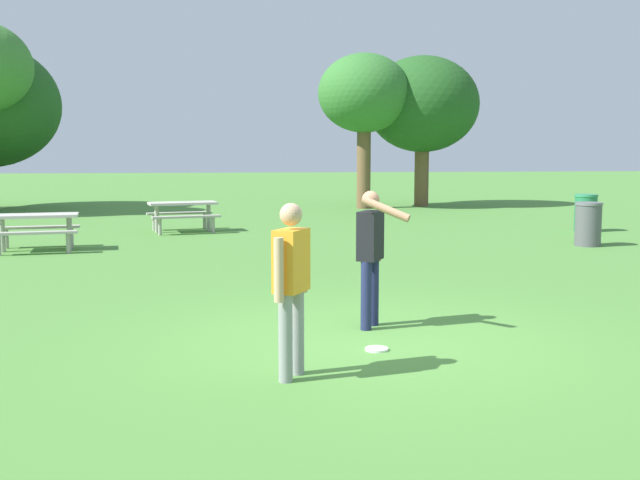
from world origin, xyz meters
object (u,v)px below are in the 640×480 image
frisbee (377,349)px  picnic_table_far (183,210)px  trash_can_further_along (586,213)px  trash_can_beside_table (588,224)px  person_thrower (291,279)px  tree_back_left (364,95)px  tree_back_right (423,105)px  person_catcher (371,248)px  picnic_table_near (36,224)px

frisbee → picnic_table_far: bearing=103.2°
trash_can_further_along → trash_can_beside_table: bearing=-114.4°
trash_can_beside_table → frisbee: bearing=-127.4°
person_thrower → tree_back_left: (4.05, 20.04, 3.06)m
person_thrower → trash_can_beside_table: size_ratio=1.71×
trash_can_beside_table → trash_can_further_along: 3.13m
picnic_table_far → trash_can_beside_table: 9.82m
person_thrower → tree_back_right: (6.35, 20.84, 2.77)m
trash_can_further_along → person_catcher: bearing=-126.6°
person_thrower → picnic_table_near: person_thrower is taller
frisbee → tree_back_right: tree_back_right is taller
trash_can_beside_table → tree_back_left: tree_back_left is taller
frisbee → trash_can_beside_table: 10.25m
frisbee → picnic_table_far: (-2.82, 11.98, 0.55)m
picnic_table_near → trash_can_beside_table: (11.84, -0.49, -0.08)m
picnic_table_near → trash_can_beside_table: 11.86m
trash_can_beside_table → tree_back_right: size_ratio=0.18×
person_thrower → trash_can_beside_table: 11.55m
person_thrower → trash_can_further_along: (8.48, 11.87, -0.46)m
tree_back_right → tree_back_left: bearing=-160.8°
tree_back_left → tree_back_right: size_ratio=0.99×
frisbee → picnic_table_near: bearing=123.1°
person_thrower → trash_can_further_along: 14.60m
frisbee → tree_back_left: bearing=80.9°
picnic_table_far → tree_back_left: bearing=50.6°
frisbee → tree_back_left: (3.08, 19.15, 3.99)m
person_catcher → tree_back_right: tree_back_right is taller
person_catcher → picnic_table_far: size_ratio=0.83×
person_thrower → picnic_table_far: 13.00m
picnic_table_far → picnic_table_near: bearing=-129.9°
tree_back_left → trash_can_beside_table: bearing=-74.1°
tree_back_left → tree_back_right: bearing=19.2°
frisbee → trash_can_further_along: trash_can_further_along is taller
person_catcher → trash_can_beside_table: (6.10, 7.11, -0.48)m
person_thrower → frisbee: size_ratio=6.61×
frisbee → trash_can_beside_table: trash_can_beside_table is taller
frisbee → picnic_table_near: (-5.62, 8.63, 0.55)m
tree_back_right → person_catcher: bearing=-105.5°
frisbee → trash_can_further_along: 13.32m
tree_back_left → person_thrower: bearing=-101.4°
person_thrower → picnic_table_near: (-4.65, 9.51, -0.38)m
person_thrower → person_catcher: bearing=60.3°
person_catcher → frisbee: person_catcher is taller
tree_back_left → trash_can_further_along: bearing=-61.5°
person_catcher → frisbee: bearing=-96.6°
picnic_table_near → picnic_table_far: size_ratio=0.96×
picnic_table_far → person_catcher: bearing=-75.0°
picnic_table_far → trash_can_beside_table: size_ratio=2.05×
person_thrower → person_catcher: size_ratio=1.00×
trash_can_beside_table → person_catcher: bearing=-130.7°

